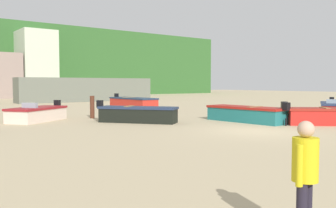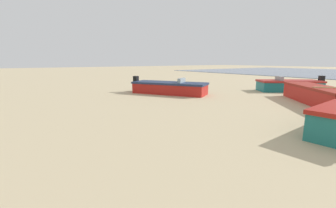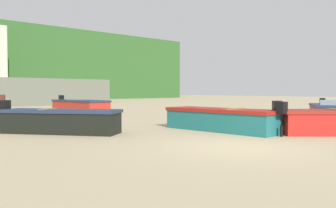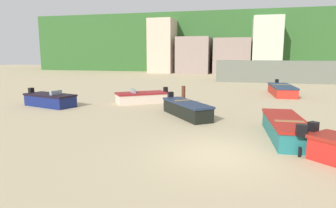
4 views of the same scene
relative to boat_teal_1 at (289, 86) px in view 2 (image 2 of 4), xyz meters
name	(u,v)px [view 2 (image 2 of 4)]	position (x,y,z in m)	size (l,w,h in m)	color
boat_teal_1	(289,86)	(0.00, 0.00, 0.00)	(3.76, 4.24, 1.08)	#156A72
boat_red_2	(317,95)	(-3.12, 3.51, 0.05)	(4.66, 4.37, 1.18)	red
boat_red_3	(169,88)	(3.84, 7.50, -0.01)	(4.93, 3.82, 1.07)	#B11D19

